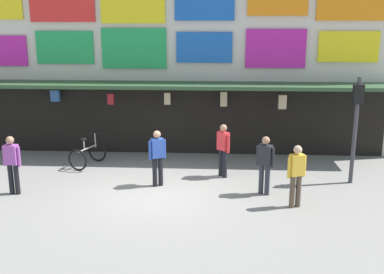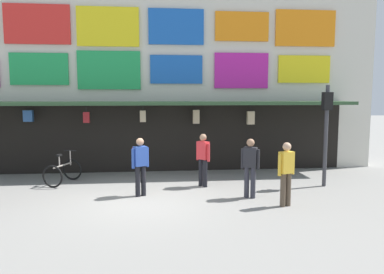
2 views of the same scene
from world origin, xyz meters
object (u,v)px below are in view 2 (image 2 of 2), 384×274
at_px(bicycle_parked, 63,172).
at_px(pedestrian_in_purple, 140,162).
at_px(pedestrian_in_blue, 203,157).
at_px(traffic_light_far, 326,119).
at_px(pedestrian_in_green, 250,165).
at_px(pedestrian_in_black, 286,170).

xyz_separation_m(bicycle_parked, pedestrian_in_purple, (2.57, -1.74, 0.59)).
xyz_separation_m(bicycle_parked, pedestrian_in_blue, (4.51, -0.84, 0.55)).
relative_size(traffic_light_far, bicycle_parked, 2.39).
bearing_deg(pedestrian_in_green, pedestrian_in_purple, 170.53).
bearing_deg(bicycle_parked, pedestrian_in_green, -21.69).
distance_m(traffic_light_far, pedestrian_in_blue, 4.05).
height_order(bicycle_parked, pedestrian_in_blue, pedestrian_in_blue).
relative_size(bicycle_parked, pedestrian_in_black, 0.80).
xyz_separation_m(bicycle_parked, pedestrian_in_green, (5.66, -2.25, 0.55)).
distance_m(bicycle_parked, pedestrian_in_black, 7.12).
bearing_deg(pedestrian_in_blue, bicycle_parked, 169.49).
xyz_separation_m(traffic_light_far, pedestrian_in_purple, (-5.79, -0.58, -1.16)).
bearing_deg(pedestrian_in_green, traffic_light_far, 22.01).
bearing_deg(traffic_light_far, pedestrian_in_purple, -174.28).
bearing_deg(traffic_light_far, pedestrian_in_green, -157.99).
height_order(traffic_light_far, pedestrian_in_green, traffic_light_far).
bearing_deg(pedestrian_in_black, bicycle_parked, 153.95).
distance_m(pedestrian_in_purple, pedestrian_in_blue, 2.13).
distance_m(pedestrian_in_green, pedestrian_in_purple, 3.13).
xyz_separation_m(pedestrian_in_purple, pedestrian_in_black, (3.81, -1.38, -0.04)).
relative_size(pedestrian_in_purple, pedestrian_in_blue, 1.00).
height_order(bicycle_parked, pedestrian_in_green, pedestrian_in_green).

